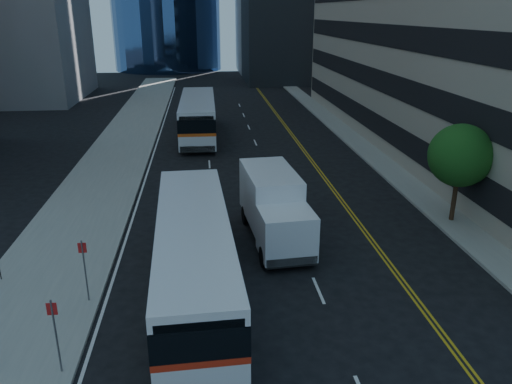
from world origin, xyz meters
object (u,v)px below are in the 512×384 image
at_px(street_tree, 460,156).
at_px(bus_front, 194,255).
at_px(bus_rear, 198,116).
at_px(box_truck, 274,207).

distance_m(street_tree, bus_front, 14.68).
bearing_deg(bus_rear, street_tree, -56.67).
height_order(bus_front, box_truck, box_truck).
distance_m(bus_front, box_truck, 6.02).
height_order(street_tree, bus_rear, street_tree).
height_order(bus_rear, box_truck, bus_rear).
bearing_deg(box_truck, bus_front, -133.20).
bearing_deg(street_tree, box_truck, -173.56).
relative_size(bus_front, bus_rear, 0.94).
bearing_deg(bus_rear, bus_front, -89.61).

